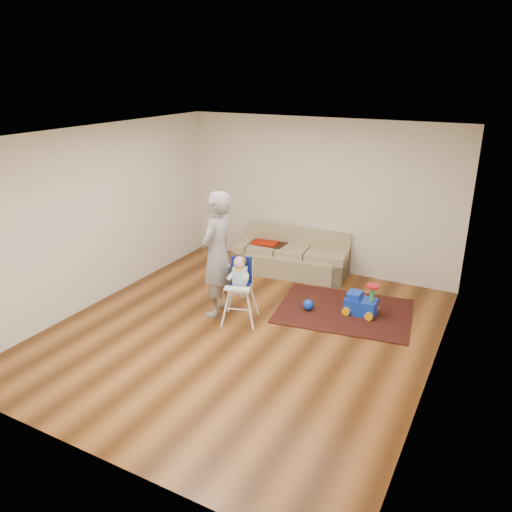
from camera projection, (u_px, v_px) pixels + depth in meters
The scene contains 9 objects.
ground at pixel (243, 332), 6.99m from camera, with size 5.50×5.50×0.00m, color #49270E.
room_envelope at pixel (260, 193), 6.76m from camera, with size 5.04×5.52×2.72m.
sofa at pixel (293, 253), 8.88m from camera, with size 2.04×1.04×0.75m.
side_table at pixel (273, 256), 9.14m from camera, with size 0.49×0.49×0.49m, color black, non-canonical shape.
area_rug at pixel (344, 311), 7.57m from camera, with size 1.97×1.48×0.02m, color black.
ride_on_toy at pixel (362, 298), 7.39m from camera, with size 0.45×0.32×0.50m, color blue, non-canonical shape.
toy_ball at pixel (308, 305), 7.56m from camera, with size 0.17×0.17×0.17m, color blue.
high_chair at pixel (240, 290), 7.13m from camera, with size 0.59×0.59×1.00m.
adult at pixel (217, 255), 7.21m from camera, with size 0.68×0.45×1.87m, color gray.
Camera 1 is at (3.06, -5.36, 3.45)m, focal length 35.00 mm.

